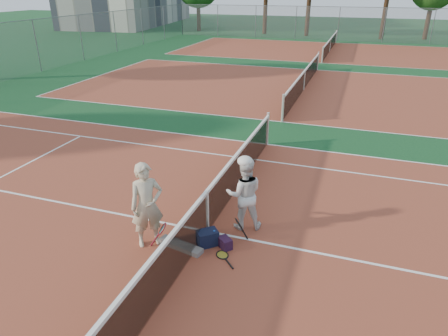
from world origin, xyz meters
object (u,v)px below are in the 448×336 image
(racket_black_held, at_px, (239,230))
(sports_bag_navy, at_px, (207,238))
(racket_red, at_px, (163,235))
(racket_spare, at_px, (222,255))
(player_b, at_px, (244,194))
(net_main, at_px, (207,211))
(sports_bag_purple, at_px, (225,243))
(player_a, at_px, (147,205))
(water_bottle, at_px, (214,238))

(racket_black_held, distance_m, sports_bag_navy, 0.66)
(racket_red, distance_m, racket_black_held, 1.55)
(racket_red, xyz_separation_m, racket_spare, (1.25, 0.08, -0.24))
(racket_black_held, bearing_deg, player_b, -123.09)
(net_main, height_order, racket_black_held, net_main)
(sports_bag_navy, bearing_deg, sports_bag_purple, 1.81)
(player_a, relative_size, racket_spare, 2.99)
(player_b, bearing_deg, player_a, 15.13)
(net_main, height_order, player_a, player_a)
(player_a, bearing_deg, racket_black_held, -20.52)
(racket_spare, distance_m, water_bottle, 0.43)
(racket_red, bearing_deg, net_main, 26.43)
(sports_bag_purple, bearing_deg, net_main, 141.41)
(player_b, xyz_separation_m, racket_spare, (-0.10, -1.15, -0.79))
(player_a, height_order, player_b, player_a)
(racket_black_held, bearing_deg, player_a, -18.28)
(net_main, height_order, sports_bag_navy, net_main)
(racket_spare, xyz_separation_m, water_bottle, (-0.28, 0.30, 0.14))
(net_main, relative_size, racket_spare, 18.30)
(racket_red, relative_size, racket_spare, 0.86)
(player_a, distance_m, racket_spare, 1.79)
(player_a, xyz_separation_m, player_b, (1.65, 1.23, -0.09))
(racket_black_held, height_order, racket_spare, racket_black_held)
(player_a, bearing_deg, racket_spare, -38.28)
(player_a, bearing_deg, sports_bag_navy, -25.27)
(racket_black_held, relative_size, sports_bag_purple, 1.94)
(player_a, bearing_deg, water_bottle, -24.74)
(player_a, xyz_separation_m, sports_bag_navy, (1.14, 0.33, -0.73))
(net_main, xyz_separation_m, racket_black_held, (0.73, -0.12, -0.23))
(player_a, xyz_separation_m, racket_black_held, (1.71, 0.65, -0.62))
(player_b, distance_m, sports_bag_purple, 1.14)
(racket_spare, bearing_deg, racket_black_held, -60.61)
(player_b, relative_size, water_bottle, 5.39)
(player_a, height_order, sports_bag_navy, player_a)
(player_a, height_order, sports_bag_purple, player_a)
(racket_spare, relative_size, water_bottle, 2.00)
(sports_bag_purple, bearing_deg, racket_spare, -83.47)
(player_b, xyz_separation_m, racket_red, (-1.35, -1.22, -0.55))
(player_b, height_order, racket_black_held, player_b)
(player_b, bearing_deg, sports_bag_navy, 39.12)
(racket_red, relative_size, sports_bag_purple, 1.82)
(water_bottle, bearing_deg, racket_red, -159.09)
(player_a, xyz_separation_m, racket_spare, (1.55, 0.08, -0.88))
(player_a, xyz_separation_m, sports_bag_purple, (1.52, 0.34, -0.78))
(sports_bag_purple, bearing_deg, sports_bag_navy, -178.19)
(racket_red, bearing_deg, sports_bag_purple, -6.78)
(net_main, xyz_separation_m, sports_bag_purple, (0.54, -0.43, -0.39))
(racket_black_held, height_order, sports_bag_navy, racket_black_held)
(sports_bag_navy, bearing_deg, player_b, 60.78)
(water_bottle, bearing_deg, player_b, 66.27)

